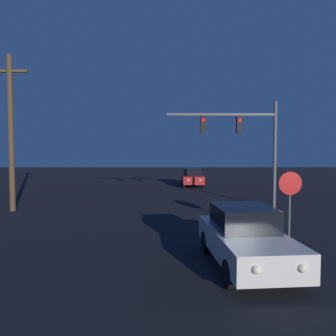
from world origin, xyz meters
TOP-DOWN VIEW (x-y plane):
  - car_near at (1.95, 7.84)m, footprint 1.99×4.26m
  - car_far at (2.21, 27.24)m, footprint 1.77×4.19m
  - traffic_signal_mast at (4.01, 16.38)m, footprint 5.67×0.30m
  - stop_sign at (4.05, 10.34)m, footprint 0.77×0.07m
  - utility_pole at (-7.72, 15.81)m, footprint 1.76×0.28m

SIDE VIEW (x-z plane):
  - car_near at x=1.95m, z-range -0.01..1.54m
  - car_far at x=2.21m, z-range -0.01..1.54m
  - stop_sign at x=4.05m, z-range 0.47..2.77m
  - traffic_signal_mast at x=4.01m, z-range 0.98..6.51m
  - utility_pole at x=-7.72m, z-range 0.17..7.83m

